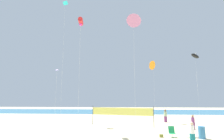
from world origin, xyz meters
The scene contains 14 objects.
ocean_band centered at (0.00, 35.35, 0.00)m, with size 120.00×20.00×0.01m, color teal.
beachgoer_sage_shirt centered at (7.31, 12.30, 0.96)m, with size 0.41×0.41×1.80m.
beachgoer_plum_shirt centered at (8.95, 6.11, 0.82)m, with size 0.35×0.35×1.54m.
beachgoer_white_shirt centered at (6.63, -0.38, 0.83)m, with size 0.36×0.36×1.56m.
folding_beach_chair centered at (5.69, 1.89, 0.47)m, with size 0.52×0.65×0.89m.
trash_barrel centered at (7.99, 1.38, 0.50)m, with size 0.55×0.55×0.99m, color teal.
volleyball_net centered at (1.16, 8.19, 1.63)m, with size 7.61×2.00×2.40m.
beach_handbag centered at (4.74, 1.67, 0.13)m, with size 0.32×0.16×0.25m, color olive.
kite_pink_delta centered at (2.71, 4.71, 11.95)m, with size 1.68×0.54×12.78m.
kite_cyan_diamond centered at (-7.37, 10.18, 17.47)m, with size 0.96×0.96×17.99m.
kite_black_inflatable centered at (13.03, 14.96, 10.19)m, with size 1.82×1.45×10.68m.
kite_orange_delta centered at (5.87, 12.28, 8.23)m, with size 1.14×1.40×8.91m.
kite_red_tube centered at (-3.05, 3.45, 11.52)m, with size 0.70×1.30×11.82m.
kite_violet_diamond centered at (-6.62, 6.39, 6.49)m, with size 0.46×0.47×6.86m.
Camera 1 is at (1.84, -14.81, 3.21)m, focal length 29.10 mm.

